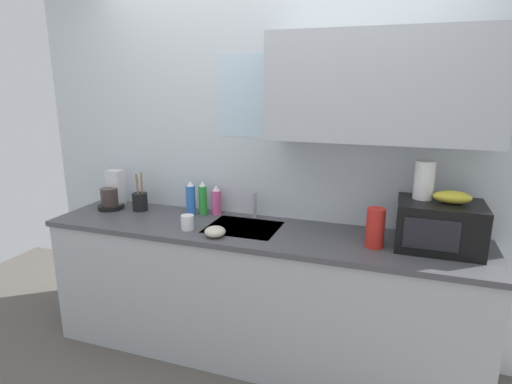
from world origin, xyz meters
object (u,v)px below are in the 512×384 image
Objects in this scene: dish_soap_bottle_green at (203,199)px; coffee_maker at (113,194)px; paper_towel_roll at (424,180)px; mug_white at (188,222)px; cereal_canister at (375,228)px; small_bowl at (215,232)px; microwave at (439,226)px; banana_bunch at (452,197)px; dish_soap_bottle_blue at (191,199)px; utensil_crock at (140,201)px; dish_soap_bottle_pink at (216,201)px.

coffee_maker is at bearing -173.29° from dish_soap_bottle_green.
paper_towel_roll is 1.45m from mug_white.
small_bowl is (-0.93, -0.15, -0.08)m from cereal_canister.
microwave reaches higher than mug_white.
dish_soap_bottle_green reaches higher than small_bowl.
small_bowl is (-1.32, -0.25, -0.27)m from banana_bunch.
microwave is 1.50m from mug_white.
dish_soap_bottle_blue is at bearing 134.35° from small_bowl.
paper_towel_roll is at bearing -3.63° from dish_soap_bottle_green.
cereal_canister is at bearing 4.47° from mug_white.
small_bowl is (0.98, -0.31, -0.07)m from coffee_maker.
banana_bunch is 0.70× the size of utensil_crock.
small_bowl is at bearing -17.46° from coffee_maker.
paper_towel_roll is (-0.15, 0.05, 0.08)m from banana_bunch.
cereal_canister is 2.42× the size of mug_white.
microwave is 1.62× the size of utensil_crock.
paper_towel_roll is 0.96× the size of cereal_canister.
cereal_canister is at bearing -165.62° from banana_bunch.
microwave is 2.00× the size of cereal_canister.
mug_white is at bearing -172.79° from microwave.
dish_soap_bottle_green is 1.85× the size of small_bowl.
banana_bunch is 0.95× the size of dish_soap_bottle_pink.
coffee_maker reaches higher than mug_white.
dish_soap_bottle_blue is (-1.67, 0.11, -0.19)m from banana_bunch.
cereal_canister is at bearing -163.83° from microwave.
utensil_crock reaches higher than microwave.
utensil_crock is at bearing 2.85° from coffee_maker.
utensil_crock reaches higher than dish_soap_bottle_blue.
microwave is at bearing 16.17° from cereal_canister.
dish_soap_bottle_pink is 1.61× the size of small_bowl.
mug_white is (0.76, -0.25, -0.06)m from coffee_maker.
dish_soap_bottle_green is 0.99× the size of dish_soap_bottle_blue.
coffee_maker is 0.71m from dish_soap_bottle_green.
dish_soap_bottle_green reaches higher than cereal_canister.
microwave is 2.20× the size of dish_soap_bottle_pink.
paper_towel_roll is 1.38m from dish_soap_bottle_pink.
dish_soap_bottle_pink is 0.74× the size of utensil_crock.
coffee_maker reaches higher than dish_soap_bottle_pink.
microwave is 3.54× the size of small_bowl.
mug_white is (-0.04, -0.36, -0.05)m from dish_soap_bottle_pink.
cereal_canister reaches higher than mug_white.
dish_soap_bottle_green is at bearing 174.70° from microwave.
coffee_maker is (-2.25, 0.06, -0.03)m from microwave.
paper_towel_roll is 1.55m from dish_soap_bottle_blue.
dish_soap_bottle_green is at bearing 99.00° from mug_white.
mug_white is at bearing -81.00° from dish_soap_bottle_green.
dish_soap_bottle_blue is 0.33m from mug_white.
small_bowl is (0.27, -0.39, -0.08)m from dish_soap_bottle_green.
dish_soap_bottle_blue is at bearing 176.06° from microwave.
cereal_canister is at bearing -9.31° from dish_soap_bottle_blue.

